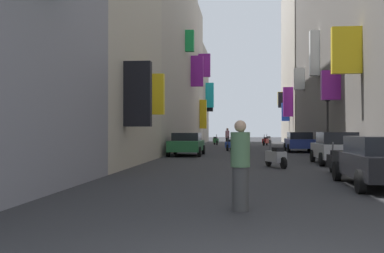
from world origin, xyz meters
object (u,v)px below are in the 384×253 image
at_px(parked_car_green, 187,143).
at_px(scooter_red, 265,141).
at_px(scooter_silver, 276,157).
at_px(pedestrian_crossing, 242,139).
at_px(scooter_black, 335,161).
at_px(parked_car_silver, 336,147).
at_px(pedestrian_near_left, 240,165).
at_px(parked_car_black, 380,160).
at_px(traffic_light_near_corner, 328,110).
at_px(parked_car_blue, 299,141).
at_px(scooter_white, 268,140).
at_px(scooter_green, 216,141).
at_px(scooter_blue, 229,145).
at_px(pedestrian_near_right, 227,137).

distance_m(parked_car_green, scooter_red, 20.38).
relative_size(scooter_red, scooter_silver, 0.94).
bearing_deg(pedestrian_crossing, scooter_black, -79.27).
distance_m(parked_car_silver, pedestrian_near_left, 13.58).
distance_m(parked_car_black, pedestrian_near_left, 5.65).
bearing_deg(traffic_light_near_corner, parked_car_blue, 97.56).
xyz_separation_m(scooter_silver, pedestrian_near_left, (-1.45, -10.66, 0.42)).
bearing_deg(scooter_white, pedestrian_near_left, -93.78).
bearing_deg(parked_car_silver, parked_car_black, -93.37).
relative_size(parked_car_black, scooter_red, 2.45).
xyz_separation_m(parked_car_silver, scooter_white, (-1.26, 33.44, -0.31)).
relative_size(pedestrian_crossing, pedestrian_near_left, 0.99).
xyz_separation_m(scooter_green, scooter_black, (6.13, -32.70, 0.00)).
relative_size(scooter_blue, scooter_black, 1.01).
bearing_deg(parked_car_blue, parked_car_silver, -89.16).
distance_m(scooter_blue, traffic_light_near_corner, 10.08).
relative_size(parked_car_green, scooter_silver, 2.34).
bearing_deg(scooter_red, traffic_light_near_corner, -82.76).
distance_m(scooter_blue, scooter_white, 20.18).
xyz_separation_m(scooter_blue, traffic_light_near_corner, (5.96, -7.80, 2.29)).
bearing_deg(pedestrian_near_right, pedestrian_crossing, -81.71).
bearing_deg(scooter_blue, pedestrian_near_right, 92.75).
distance_m(parked_car_blue, scooter_blue, 5.29).
bearing_deg(parked_car_black, parked_car_blue, 89.09).
bearing_deg(parked_car_silver, traffic_light_near_corner, 83.42).
height_order(parked_car_black, parked_car_blue, parked_car_blue).
height_order(scooter_green, scooter_black, same).
height_order(scooter_black, scooter_silver, same).
xyz_separation_m(parked_car_blue, scooter_blue, (-5.10, 1.36, -0.29)).
height_order(parked_car_green, pedestrian_near_left, pedestrian_near_left).
height_order(parked_car_green, scooter_green, parked_car_green).
xyz_separation_m(scooter_green, scooter_white, (5.85, 5.67, 0.00)).
height_order(scooter_black, traffic_light_near_corner, traffic_light_near_corner).
distance_m(pedestrian_near_left, traffic_light_near_corner, 19.48).
xyz_separation_m(scooter_blue, pedestrian_crossing, (0.94, -0.88, 0.42)).
relative_size(scooter_red, scooter_black, 1.02).
xyz_separation_m(parked_car_silver, scooter_blue, (-5.28, 13.66, -0.31)).
relative_size(scooter_red, scooter_green, 1.04).
xyz_separation_m(parked_car_black, scooter_red, (-1.40, 34.96, -0.28)).
bearing_deg(scooter_black, pedestrian_crossing, 100.73).
distance_m(scooter_black, scooter_silver, 3.31).
distance_m(scooter_white, pedestrian_near_left, 46.41).
height_order(parked_car_blue, scooter_white, parked_car_blue).
bearing_deg(scooter_green, scooter_red, -16.17).
relative_size(scooter_silver, pedestrian_crossing, 1.09).
relative_size(scooter_black, scooter_silver, 0.93).
height_order(parked_car_black, scooter_silver, parked_car_black).
distance_m(parked_car_black, traffic_light_near_corner, 14.75).
distance_m(scooter_red, pedestrian_crossing, 13.70).
xyz_separation_m(parked_car_silver, pedestrian_crossing, (-4.34, 12.78, 0.10)).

